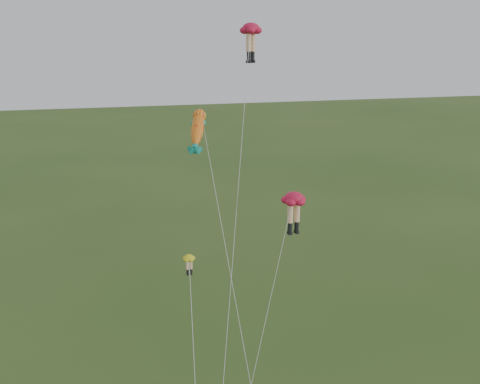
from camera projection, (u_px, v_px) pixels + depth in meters
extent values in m
ellipsoid|color=red|center=(251.00, 28.00, 40.26)|extent=(2.44, 2.44, 0.87)
cylinder|color=#F6BF91|center=(249.00, 42.00, 40.34)|extent=(0.39, 0.39, 1.32)
cylinder|color=black|center=(249.00, 56.00, 40.61)|extent=(0.30, 0.30, 0.66)
cube|color=black|center=(249.00, 62.00, 40.73)|extent=(0.41, 0.44, 0.19)
cylinder|color=#F6BF91|center=(253.00, 42.00, 40.74)|extent=(0.39, 0.39, 1.32)
cylinder|color=black|center=(253.00, 56.00, 41.02)|extent=(0.30, 0.30, 0.66)
cube|color=black|center=(253.00, 62.00, 41.14)|extent=(0.41, 0.44, 0.19)
cylinder|color=silver|center=(238.00, 196.00, 35.48)|extent=(6.11, 15.16, 22.41)
ellipsoid|color=red|center=(294.00, 198.00, 33.50)|extent=(1.89, 1.89, 0.81)
cylinder|color=#F6BF91|center=(290.00, 213.00, 33.66)|extent=(0.36, 0.36, 1.24)
cylinder|color=black|center=(290.00, 227.00, 33.92)|extent=(0.28, 0.28, 0.62)
cube|color=black|center=(290.00, 233.00, 34.03)|extent=(0.26, 0.39, 0.18)
cylinder|color=#F6BF91|center=(297.00, 212.00, 33.86)|extent=(0.36, 0.36, 1.24)
cylinder|color=black|center=(297.00, 226.00, 34.12)|extent=(0.28, 0.28, 0.62)
cube|color=black|center=(296.00, 232.00, 34.24)|extent=(0.26, 0.39, 0.18)
cylinder|color=silver|center=(272.00, 293.00, 33.27)|extent=(3.73, 2.90, 12.02)
ellipsoid|color=yellow|center=(189.00, 258.00, 32.13)|extent=(0.84, 0.84, 0.39)
cylinder|color=#F6BF91|center=(187.00, 265.00, 32.22)|extent=(0.17, 0.17, 0.59)
cylinder|color=black|center=(187.00, 272.00, 32.35)|extent=(0.13, 0.13, 0.30)
cube|color=black|center=(188.00, 274.00, 32.40)|extent=(0.11, 0.18, 0.09)
cylinder|color=#F6BF91|center=(191.00, 264.00, 32.30)|extent=(0.17, 0.17, 0.59)
cylinder|color=black|center=(191.00, 271.00, 32.42)|extent=(0.13, 0.13, 0.30)
cube|color=black|center=(191.00, 274.00, 32.48)|extent=(0.11, 0.18, 0.09)
cylinder|color=silver|center=(193.00, 347.00, 30.36)|extent=(0.80, 6.16, 8.78)
ellipsoid|color=gold|center=(198.00, 127.00, 34.23)|extent=(1.80, 2.74, 2.69)
sphere|color=gold|center=(198.00, 127.00, 34.23)|extent=(1.31, 1.52, 1.27)
cone|color=#158B7D|center=(198.00, 127.00, 34.23)|extent=(1.10, 1.38, 1.19)
cone|color=#158B7D|center=(198.00, 127.00, 34.23)|extent=(1.10, 1.38, 1.19)
cone|color=#158B7D|center=(198.00, 127.00, 34.23)|extent=(0.62, 0.78, 0.67)
cone|color=#158B7D|center=(198.00, 127.00, 34.23)|extent=(0.62, 0.78, 0.67)
cone|color=red|center=(198.00, 127.00, 34.23)|extent=(0.66, 0.78, 0.66)
cylinder|color=silver|center=(226.00, 267.00, 32.52)|extent=(1.52, 8.85, 15.79)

